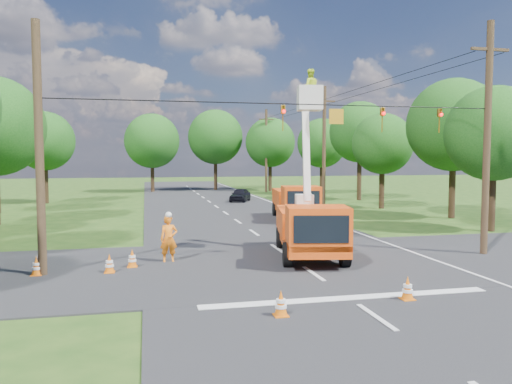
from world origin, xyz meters
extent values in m
plane|color=#224414|center=(0.00, 20.00, 0.00)|extent=(140.00, 140.00, 0.00)
cube|color=black|center=(0.00, 20.00, 0.00)|extent=(12.00, 100.00, 0.06)
cube|color=black|center=(0.00, 2.00, 0.00)|extent=(56.00, 10.00, 0.07)
cube|color=silver|center=(0.00, -3.20, 0.00)|extent=(9.00, 0.45, 0.02)
cube|color=silver|center=(5.60, 20.00, 0.00)|extent=(0.12, 90.00, 0.02)
cube|color=#E2490F|center=(0.91, 3.15, 0.76)|extent=(3.52, 6.67, 0.48)
cube|color=#E2490F|center=(0.47, 0.92, 1.59)|extent=(2.63, 2.22, 1.59)
cube|color=black|center=(0.29, 0.04, 1.64)|extent=(1.98, 0.46, 1.00)
cube|color=#E2490F|center=(1.08, 3.98, 1.43)|extent=(3.20, 4.32, 1.06)
cylinder|color=black|center=(-0.57, 1.40, 0.49)|extent=(0.52, 1.02, 0.97)
cylinder|color=black|center=(1.61, 0.96, 0.49)|extent=(0.52, 1.02, 0.97)
cylinder|color=black|center=(0.22, 5.34, 0.49)|extent=(0.52, 1.02, 0.97)
cylinder|color=black|center=(2.40, 4.90, 0.49)|extent=(0.52, 1.02, 0.97)
cube|color=silver|center=(1.31, 5.12, 2.22)|extent=(0.93, 0.93, 0.58)
cube|color=silver|center=(1.19, 4.55, 4.54)|extent=(0.57, 1.44, 4.58)
cube|color=silver|center=(0.98, 3.46, 6.71)|extent=(1.18, 1.18, 1.00)
imported|color=#C6E526|center=(0.98, 3.46, 7.14)|extent=(0.83, 0.68, 1.60)
cube|color=#E2490F|center=(4.10, 15.65, 0.77)|extent=(3.18, 6.64, 0.48)
cube|color=#E2490F|center=(3.79, 13.38, 1.59)|extent=(2.56, 2.11, 1.59)
cube|color=black|center=(3.67, 12.49, 1.65)|extent=(2.01, 0.33, 1.01)
cube|color=#E2490F|center=(4.21, 16.49, 1.44)|extent=(3.01, 4.23, 1.06)
cylinder|color=black|center=(2.72, 13.80, 0.49)|extent=(0.47, 1.02, 0.98)
cylinder|color=black|center=(4.93, 13.50, 0.49)|extent=(0.47, 1.02, 0.98)
cylinder|color=black|center=(3.26, 17.80, 0.49)|extent=(0.47, 1.02, 0.98)
cylinder|color=black|center=(5.48, 17.50, 0.49)|extent=(0.47, 1.02, 0.98)
imported|color=orange|center=(-4.98, 3.29, 0.95)|extent=(0.73, 0.51, 1.90)
imported|color=black|center=(2.97, 29.84, 0.63)|extent=(2.87, 4.00, 1.26)
cone|color=orange|center=(-2.41, -4.34, 0.38)|extent=(0.36, 0.36, 0.70)
cube|color=orange|center=(-2.41, -4.34, 0.04)|extent=(0.38, 0.38, 0.04)
cylinder|color=white|center=(-2.41, -4.34, 0.44)|extent=(0.26, 0.26, 0.09)
cylinder|color=white|center=(-2.41, -4.34, 0.29)|extent=(0.31, 0.31, 0.09)
cone|color=orange|center=(1.65, -3.67, 0.38)|extent=(0.36, 0.36, 0.70)
cube|color=orange|center=(1.65, -3.67, 0.04)|extent=(0.38, 0.38, 0.04)
cylinder|color=white|center=(1.65, -3.67, 0.44)|extent=(0.26, 0.26, 0.09)
cylinder|color=white|center=(1.65, -3.67, 0.29)|extent=(0.31, 0.31, 0.09)
cone|color=orange|center=(2.59, 8.21, 0.38)|extent=(0.36, 0.36, 0.70)
cube|color=orange|center=(2.59, 8.21, 0.04)|extent=(0.38, 0.38, 0.04)
cylinder|color=white|center=(2.59, 8.21, 0.44)|extent=(0.26, 0.26, 0.09)
cylinder|color=white|center=(2.59, 8.21, 0.29)|extent=(0.31, 0.31, 0.09)
cone|color=orange|center=(1.94, 11.29, 0.38)|extent=(0.36, 0.36, 0.70)
cube|color=orange|center=(1.94, 11.29, 0.04)|extent=(0.38, 0.38, 0.04)
cylinder|color=white|center=(1.94, 11.29, 0.44)|extent=(0.26, 0.26, 0.09)
cylinder|color=white|center=(1.94, 11.29, 0.29)|extent=(0.31, 0.31, 0.09)
cone|color=orange|center=(-6.41, 2.59, 0.38)|extent=(0.36, 0.36, 0.70)
cube|color=orange|center=(-6.41, 2.59, 0.04)|extent=(0.38, 0.38, 0.04)
cylinder|color=white|center=(-6.41, 2.59, 0.44)|extent=(0.26, 0.26, 0.09)
cylinder|color=white|center=(-6.41, 2.59, 0.29)|extent=(0.31, 0.31, 0.09)
cone|color=orange|center=(-7.19, 1.81, 0.38)|extent=(0.36, 0.36, 0.70)
cube|color=orange|center=(-7.19, 1.81, 0.04)|extent=(0.38, 0.38, 0.04)
cylinder|color=white|center=(-7.19, 1.81, 0.44)|extent=(0.26, 0.26, 0.09)
cylinder|color=white|center=(-7.19, 1.81, 0.29)|extent=(0.31, 0.31, 0.09)
cone|color=orange|center=(-9.70, 1.95, 0.38)|extent=(0.36, 0.36, 0.70)
cube|color=orange|center=(-9.70, 1.95, 0.04)|extent=(0.38, 0.38, 0.04)
cylinder|color=white|center=(-9.70, 1.95, 0.44)|extent=(0.26, 0.26, 0.09)
cylinder|color=white|center=(-9.70, 1.95, 0.29)|extent=(0.31, 0.31, 0.09)
cone|color=orange|center=(5.25, 16.09, 0.38)|extent=(0.36, 0.36, 0.70)
cube|color=orange|center=(5.25, 16.09, 0.04)|extent=(0.38, 0.38, 0.04)
cylinder|color=white|center=(5.25, 16.09, 0.44)|extent=(0.26, 0.26, 0.09)
cylinder|color=white|center=(5.25, 16.09, 0.29)|extent=(0.31, 0.31, 0.09)
cylinder|color=#4C3823|center=(8.50, 2.00, 5.00)|extent=(0.30, 0.30, 10.00)
cube|color=#4C3823|center=(8.50, 2.00, 8.80)|extent=(1.80, 0.12, 0.12)
cylinder|color=#4C3823|center=(8.50, 22.00, 5.00)|extent=(0.30, 0.30, 10.00)
cube|color=#4C3823|center=(8.50, 22.00, 8.80)|extent=(1.80, 0.12, 0.12)
cylinder|color=#4C3823|center=(8.50, 42.00, 5.00)|extent=(0.30, 0.30, 10.00)
cube|color=#4C3823|center=(8.50, 42.00, 8.80)|extent=(1.80, 0.12, 0.12)
cylinder|color=#4C3823|center=(-9.50, 2.00, 4.50)|extent=(0.30, 0.30, 9.00)
cylinder|color=black|center=(-0.50, 2.00, 6.30)|extent=(18.00, 0.04, 0.04)
cube|color=#B27D15|center=(1.60, 2.00, 5.85)|extent=(0.60, 0.05, 0.60)
imported|color=#B27D15|center=(-0.60, 2.00, 5.75)|extent=(0.16, 0.20, 1.00)
sphere|color=#FF0C0C|center=(-0.60, 1.88, 6.00)|extent=(0.14, 0.14, 0.14)
imported|color=#B27D15|center=(3.60, 2.00, 5.75)|extent=(0.16, 0.20, 1.00)
sphere|color=#FF0C0C|center=(3.60, 1.88, 6.00)|extent=(0.14, 0.14, 0.14)
imported|color=#B27D15|center=(6.20, 2.00, 5.75)|extent=(0.16, 0.20, 1.00)
sphere|color=#FF0C0C|center=(6.20, 1.88, 6.00)|extent=(0.14, 0.14, 0.14)
cylinder|color=#382616|center=(-14.80, 32.00, 2.02)|extent=(0.44, 0.44, 4.05)
sphere|color=#174A14|center=(-14.80, 32.00, 5.70)|extent=(5.40, 5.40, 5.40)
cylinder|color=#382616|center=(13.50, 8.00, 1.98)|extent=(0.44, 0.44, 3.96)
sphere|color=#174A14|center=(13.50, 8.00, 5.58)|extent=(5.40, 5.40, 5.40)
cylinder|color=#382616|center=(15.00, 14.00, 2.29)|extent=(0.44, 0.44, 4.58)
sphere|color=#174A14|center=(15.00, 14.00, 6.45)|extent=(6.40, 6.40, 6.40)
cylinder|color=#382616|center=(13.20, 21.00, 1.89)|extent=(0.44, 0.44, 3.78)
sphere|color=#174A14|center=(13.20, 21.00, 5.33)|extent=(5.00, 5.00, 5.00)
cylinder|color=#382616|center=(14.80, 29.00, 2.38)|extent=(0.44, 0.44, 4.75)
sphere|color=#174A14|center=(14.80, 29.00, 6.70)|extent=(6.00, 6.00, 6.00)
cylinder|color=#382616|center=(13.80, 37.00, 2.07)|extent=(0.44, 0.44, 4.14)
sphere|color=#174A14|center=(13.80, 37.00, 5.83)|extent=(5.60, 5.60, 5.60)
cylinder|color=#382616|center=(-5.00, 45.00, 2.20)|extent=(0.44, 0.44, 4.40)
sphere|color=#174A14|center=(-5.00, 45.00, 6.20)|extent=(6.60, 6.60, 6.60)
cylinder|color=#382616|center=(3.00, 47.00, 2.42)|extent=(0.44, 0.44, 4.84)
sphere|color=#174A14|center=(3.00, 47.00, 6.82)|extent=(7.00, 7.00, 7.00)
cylinder|color=#382616|center=(9.50, 44.00, 2.16)|extent=(0.44, 0.44, 4.31)
sphere|color=#174A14|center=(9.50, 44.00, 6.08)|extent=(6.20, 6.20, 6.20)
camera|label=1|loc=(-5.87, -16.83, 4.23)|focal=35.00mm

